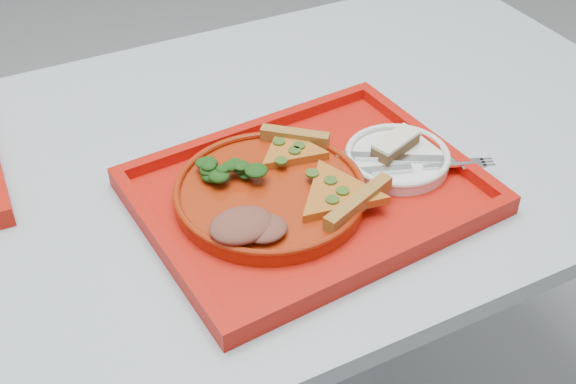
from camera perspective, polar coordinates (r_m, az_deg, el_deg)
The scene contains 11 objects.
table at distance 1.11m, azimuth -8.00°, elevation -1.56°, with size 1.60×0.80×0.75m.
tray_main at distance 1.00m, azimuth 1.65°, elevation -0.30°, with size 0.45×0.35×0.01m, color #B91409.
dinner_plate at distance 0.98m, azimuth -1.44°, elevation -0.23°, with size 0.26×0.26×0.02m, color #96240A.
side_plate at distance 1.06m, azimuth 8.61°, elevation 2.52°, with size 0.15×0.15×0.01m, color white.
pizza_slice_a at distance 0.96m, azimuth 3.92°, elevation 0.08°, with size 0.14×0.12×0.02m, color gold, non-canonical shape.
pizza_slice_b at distance 1.03m, azimuth 0.19°, elevation 3.50°, with size 0.11×0.10×0.02m, color gold, non-canonical shape.
salad_heap at distance 0.99m, azimuth -4.55°, elevation 2.16°, with size 0.08×0.07×0.04m, color black.
meat_portion at distance 0.90m, azimuth -3.70°, elevation -2.64°, with size 0.08×0.07×0.03m, color brown.
dessert_bar at distance 1.06m, azimuth 8.50°, elevation 3.78°, with size 0.08×0.06×0.02m.
knife at distance 1.05m, azimuth 8.89°, elevation 2.72°, with size 0.18×0.02×0.01m, color silver.
fork at distance 1.03m, azimuth 10.52°, elevation 1.96°, with size 0.18×0.02×0.01m, color silver.
Camera 1 is at (-0.24, -0.81, 1.40)m, focal length 45.00 mm.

